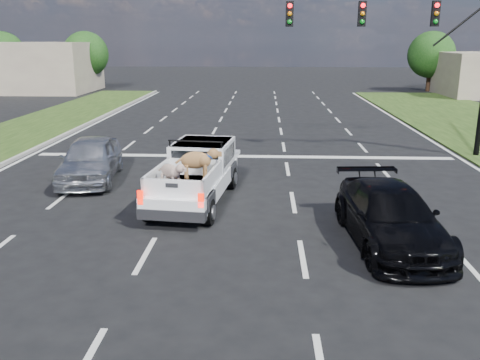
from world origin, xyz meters
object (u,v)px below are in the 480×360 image
(pickup_truck, at_px, (196,173))
(silver_sedan, at_px, (90,159))
(traffic_signal, at_px, (428,37))
(black_coupe, at_px, (390,216))

(pickup_truck, relative_size, silver_sedan, 1.15)
(pickup_truck, bearing_deg, silver_sedan, 157.92)
(pickup_truck, distance_m, silver_sedan, 4.42)
(traffic_signal, xyz_separation_m, black_coupe, (-3.37, -9.54, -4.05))
(silver_sedan, bearing_deg, traffic_signal, 11.97)
(silver_sedan, relative_size, black_coupe, 0.93)
(silver_sedan, bearing_deg, pickup_truck, -36.42)
(traffic_signal, xyz_separation_m, pickup_truck, (-8.32, -6.50, -3.87))
(traffic_signal, height_order, pickup_truck, traffic_signal)
(silver_sedan, height_order, black_coupe, silver_sedan)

